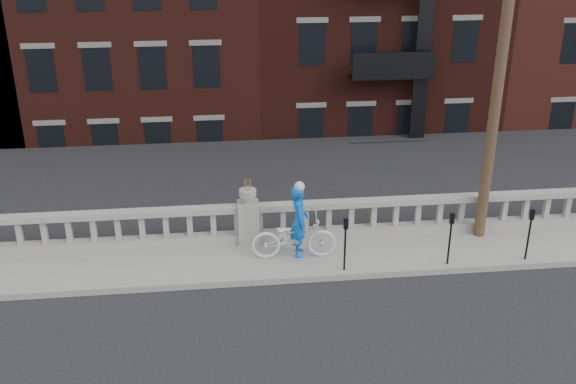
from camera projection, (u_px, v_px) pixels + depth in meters
name	position (u px, v px, depth m)	size (l,w,h in m)	color
ground	(260.00, 333.00, 13.43)	(120.00, 120.00, 0.00)	black
sidewalk	(251.00, 261.00, 16.15)	(32.00, 2.20, 0.15)	gray
balustrade	(249.00, 224.00, 16.80)	(28.00, 0.34, 1.03)	gray
planter_pedestal	(248.00, 218.00, 16.72)	(0.55, 0.55, 1.76)	gray
lower_level	(237.00, 33.00, 33.58)	(80.00, 44.00, 20.80)	#605E59
utility_pole	(503.00, 45.00, 15.36)	(1.60, 0.28, 10.00)	#422D1E
parking_meter_b	(345.00, 239.00, 15.25)	(0.10, 0.09, 1.36)	black
parking_meter_c	(450.00, 233.00, 15.52)	(0.10, 0.09, 1.36)	black
parking_meter_d	(530.00, 229.00, 15.73)	(0.10, 0.09, 1.36)	black
bicycle	(294.00, 237.00, 15.96)	(0.74, 2.13, 1.12)	silver
cyclist	(299.00, 221.00, 15.95)	(0.68, 0.45, 1.87)	blue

